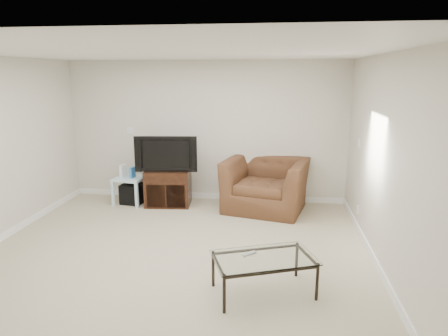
# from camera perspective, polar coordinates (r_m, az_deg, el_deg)

# --- Properties ---
(floor) EXTENTS (5.00, 5.00, 0.00)m
(floor) POSITION_cam_1_polar(r_m,az_deg,el_deg) (5.20, -7.37, -12.61)
(floor) COLOR tan
(floor) RESTS_ON ground
(ceiling) EXTENTS (5.00, 5.00, 0.00)m
(ceiling) POSITION_cam_1_polar(r_m,az_deg,el_deg) (4.69, -8.31, 16.07)
(ceiling) COLOR white
(ceiling) RESTS_ON ground
(wall_back) EXTENTS (5.00, 0.02, 2.50)m
(wall_back) POSITION_cam_1_polar(r_m,az_deg,el_deg) (7.19, -2.62, 5.21)
(wall_back) COLOR silver
(wall_back) RESTS_ON ground
(wall_right) EXTENTS (0.02, 5.00, 2.50)m
(wall_right) POSITION_cam_1_polar(r_m,az_deg,el_deg) (4.79, 22.43, 0.07)
(wall_right) COLOR silver
(wall_right) RESTS_ON ground
(plate_back) EXTENTS (0.12, 0.02, 0.12)m
(plate_back) POSITION_cam_1_polar(r_m,az_deg,el_deg) (7.55, -13.20, 5.26)
(plate_back) COLOR white
(plate_back) RESTS_ON wall_back
(plate_right_switch) EXTENTS (0.02, 0.09, 0.13)m
(plate_right_switch) POSITION_cam_1_polar(r_m,az_deg,el_deg) (6.32, 18.71, 3.38)
(plate_right_switch) COLOR white
(plate_right_switch) RESTS_ON wall_right
(plate_right_outlet) EXTENTS (0.02, 0.08, 0.12)m
(plate_right_outlet) POSITION_cam_1_polar(r_m,az_deg,el_deg) (6.26, 18.58, -5.69)
(plate_right_outlet) COLOR white
(plate_right_outlet) RESTS_ON wall_right
(tv_stand) EXTENTS (0.81, 0.60, 0.64)m
(tv_stand) POSITION_cam_1_polar(r_m,az_deg,el_deg) (7.09, -7.96, -2.74)
(tv_stand) COLOR black
(tv_stand) RESTS_ON floor
(dvd_player) EXTENTS (0.48, 0.36, 0.06)m
(dvd_player) POSITION_cam_1_polar(r_m,az_deg,el_deg) (6.99, -8.08, -1.17)
(dvd_player) COLOR black
(dvd_player) RESTS_ON tv_stand
(television) EXTENTS (1.00, 0.31, 0.61)m
(television) POSITION_cam_1_polar(r_m,az_deg,el_deg) (6.91, -8.17, 2.15)
(television) COLOR black
(television) RESTS_ON tv_stand
(side_table) EXTENTS (0.55, 0.55, 0.48)m
(side_table) POSITION_cam_1_polar(r_m,az_deg,el_deg) (7.32, -13.17, -3.09)
(side_table) COLOR silver
(side_table) RESTS_ON floor
(subwoofer) EXTENTS (0.41, 0.41, 0.37)m
(subwoofer) POSITION_cam_1_polar(r_m,az_deg,el_deg) (7.34, -12.86, -3.59)
(subwoofer) COLOR black
(subwoofer) RESTS_ON floor
(game_console) EXTENTS (0.08, 0.17, 0.22)m
(game_console) POSITION_cam_1_polar(r_m,az_deg,el_deg) (7.27, -14.23, -0.41)
(game_console) COLOR white
(game_console) RESTS_ON side_table
(game_case) EXTENTS (0.08, 0.15, 0.19)m
(game_case) POSITION_cam_1_polar(r_m,az_deg,el_deg) (7.19, -12.96, -0.62)
(game_case) COLOR #337FCC
(game_case) RESTS_ON side_table
(recliner) EXTENTS (1.48, 1.14, 1.16)m
(recliner) POSITION_cam_1_polar(r_m,az_deg,el_deg) (6.78, 5.97, -1.15)
(recliner) COLOR brown
(recliner) RESTS_ON floor
(coffee_table) EXTENTS (1.19, 0.92, 0.41)m
(coffee_table) POSITION_cam_1_polar(r_m,az_deg,el_deg) (4.35, 5.66, -14.99)
(coffee_table) COLOR black
(coffee_table) RESTS_ON floor
(remote) EXTENTS (0.15, 0.14, 0.02)m
(remote) POSITION_cam_1_polar(r_m,az_deg,el_deg) (4.30, 3.63, -12.12)
(remote) COLOR #B2B2B7
(remote) RESTS_ON coffee_table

